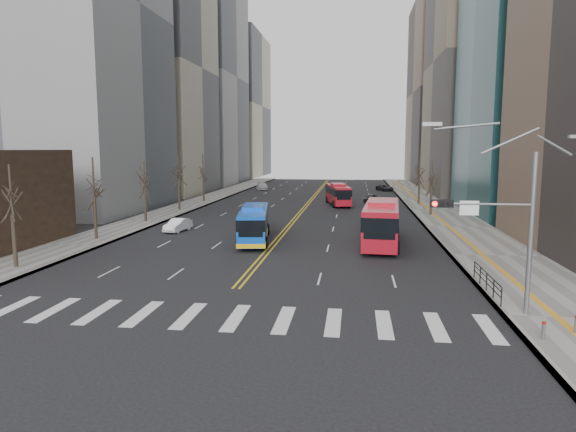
# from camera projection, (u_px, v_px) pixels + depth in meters

# --- Properties ---
(ground) EXTENTS (220.00, 220.00, 0.00)m
(ground) POSITION_uv_depth(u_px,v_px,m) (212.00, 317.00, 25.03)
(ground) COLOR black
(sidewalk_right) EXTENTS (7.00, 130.00, 0.15)m
(sidewalk_right) POSITION_uv_depth(u_px,v_px,m) (437.00, 210.00, 67.01)
(sidewalk_right) COLOR slate
(sidewalk_right) RESTS_ON ground
(sidewalk_left) EXTENTS (5.00, 130.00, 0.15)m
(sidewalk_left) POSITION_uv_depth(u_px,v_px,m) (186.00, 206.00, 71.37)
(sidewalk_left) COLOR slate
(sidewalk_left) RESTS_ON ground
(crosswalk) EXTENTS (26.70, 4.00, 0.01)m
(crosswalk) POSITION_uv_depth(u_px,v_px,m) (212.00, 317.00, 25.03)
(crosswalk) COLOR silver
(crosswalk) RESTS_ON ground
(centerline) EXTENTS (0.55, 100.00, 0.01)m
(centerline) POSITION_uv_depth(u_px,v_px,m) (310.00, 201.00, 79.09)
(centerline) COLOR gold
(centerline) RESTS_ON ground
(office_towers) EXTENTS (83.00, 134.00, 58.00)m
(office_towers) POSITION_uv_depth(u_px,v_px,m) (318.00, 57.00, 89.19)
(office_towers) COLOR gray
(office_towers) RESTS_ON ground
(signal_mast) EXTENTS (5.37, 0.37, 9.39)m
(signal_mast) POSITION_uv_depth(u_px,v_px,m) (500.00, 218.00, 24.59)
(signal_mast) COLOR gray
(signal_mast) RESTS_ON ground
(pedestrian_railing) EXTENTS (0.06, 6.06, 1.02)m
(pedestrian_railing) POSITION_uv_depth(u_px,v_px,m) (487.00, 279.00, 28.99)
(pedestrian_railing) COLOR black
(pedestrian_railing) RESTS_ON sidewalk_right
(bollards) EXTENTS (2.87, 3.17, 0.78)m
(bollards) POSITION_uv_depth(u_px,v_px,m) (568.00, 321.00, 22.71)
(bollards) COLOR gray
(bollards) RESTS_ON sidewalk_right
(street_trees) EXTENTS (35.20, 47.20, 7.60)m
(street_trees) POSITION_uv_depth(u_px,v_px,m) (233.00, 177.00, 59.27)
(street_trees) COLOR black
(street_trees) RESTS_ON ground
(blue_bus) EXTENTS (3.84, 11.00, 3.17)m
(blue_bus) POSITION_uv_depth(u_px,v_px,m) (254.00, 222.00, 45.19)
(blue_bus) COLOR blue
(blue_bus) RESTS_ON ground
(red_bus_near) EXTENTS (3.68, 12.12, 3.77)m
(red_bus_near) POSITION_uv_depth(u_px,v_px,m) (382.00, 220.00, 43.48)
(red_bus_near) COLOR #AC1221
(red_bus_near) RESTS_ON ground
(red_bus_far) EXTENTS (4.12, 9.99, 3.13)m
(red_bus_far) POSITION_uv_depth(u_px,v_px,m) (338.00, 193.00, 73.29)
(red_bus_far) COLOR #AC1221
(red_bus_far) RESTS_ON ground
(car_white) EXTENTS (1.89, 4.01, 1.27)m
(car_white) POSITION_uv_depth(u_px,v_px,m) (178.00, 225.00, 50.47)
(car_white) COLOR white
(car_white) RESTS_ON ground
(car_dark_mid) EXTENTS (2.47, 3.86, 1.22)m
(car_dark_mid) POSITION_uv_depth(u_px,v_px,m) (371.00, 198.00, 77.79)
(car_dark_mid) COLOR black
(car_dark_mid) RESTS_ON ground
(car_silver) EXTENTS (3.28, 5.43, 1.47)m
(car_silver) POSITION_uv_depth(u_px,v_px,m) (262.00, 186.00, 100.38)
(car_silver) COLOR #A9A9AE
(car_silver) RESTS_ON ground
(car_dark_far) EXTENTS (3.57, 4.74, 1.20)m
(car_dark_far) POSITION_uv_depth(u_px,v_px,m) (385.00, 188.00, 97.95)
(car_dark_far) COLOR black
(car_dark_far) RESTS_ON ground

